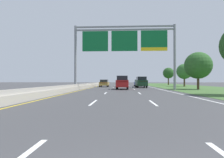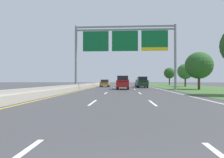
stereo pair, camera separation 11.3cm
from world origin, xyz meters
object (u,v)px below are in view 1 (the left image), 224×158
object	(u,v)px
roadside_tree_far	(184,71)
overhead_sign_gantry	(124,44)
pickup_truck_grey	(123,82)
car_gold_left_lane_sedan	(104,83)
roadside_tree_distant	(168,73)
car_darkgreen_right_lane_suv	(141,82)
car_red_centre_lane_suv	(122,82)
car_blue_right_lane_sedan	(138,83)
roadside_tree_mid	(198,65)

from	to	relation	value
roadside_tree_far	overhead_sign_gantry	bearing A→B (deg)	-130.98
pickup_truck_grey	car_gold_left_lane_sedan	size ratio (longest dim) A/B	1.23
overhead_sign_gantry	pickup_truck_grey	world-z (taller)	overhead_sign_gantry
overhead_sign_gantry	car_gold_left_lane_sedan	world-z (taller)	overhead_sign_gantry
roadside_tree_distant	car_gold_left_lane_sedan	bearing A→B (deg)	-136.32
car_darkgreen_right_lane_suv	roadside_tree_far	xyz separation A→B (m)	(10.48, 7.20, 2.35)
car_red_centre_lane_suv	roadside_tree_far	distance (m)	19.87
pickup_truck_grey	car_blue_right_lane_sedan	size ratio (longest dim) A/B	1.23
pickup_truck_grey	roadside_tree_far	distance (m)	14.09
car_gold_left_lane_sedan	roadside_tree_distant	size ratio (longest dim) A/B	0.84
car_red_centre_lane_suv	car_gold_left_lane_sedan	size ratio (longest dim) A/B	1.07
car_darkgreen_right_lane_suv	overhead_sign_gantry	bearing A→B (deg)	157.87
car_blue_right_lane_sedan	roadside_tree_distant	size ratio (longest dim) A/B	0.84
overhead_sign_gantry	car_darkgreen_right_lane_suv	world-z (taller)	overhead_sign_gantry
car_gold_left_lane_sedan	car_blue_right_lane_sedan	bearing A→B (deg)	-61.06
car_darkgreen_right_lane_suv	roadside_tree_far	world-z (taller)	roadside_tree_far
roadside_tree_mid	roadside_tree_far	xyz separation A→B (m)	(2.38, 13.91, -0.27)
overhead_sign_gantry	car_darkgreen_right_lane_suv	size ratio (longest dim) A/B	3.18
overhead_sign_gantry	car_red_centre_lane_suv	xyz separation A→B (m)	(-0.32, 2.13, -5.72)
car_blue_right_lane_sedan	roadside_tree_mid	world-z (taller)	roadside_tree_mid
pickup_truck_grey	car_gold_left_lane_sedan	distance (m)	4.70
overhead_sign_gantry	car_gold_left_lane_sedan	size ratio (longest dim) A/B	3.41
roadside_tree_mid	roadside_tree_distant	size ratio (longest dim) A/B	1.10
car_blue_right_lane_sedan	roadside_tree_distant	bearing A→B (deg)	-38.05
car_blue_right_lane_sedan	car_darkgreen_right_lane_suv	world-z (taller)	car_darkgreen_right_lane_suv
car_red_centre_lane_suv	roadside_tree_mid	bearing A→B (deg)	-90.01
car_darkgreen_right_lane_suv	roadside_tree_mid	xyz separation A→B (m)	(8.11, -6.72, 2.61)
overhead_sign_gantry	car_darkgreen_right_lane_suv	bearing A→B (deg)	69.06
roadside_tree_far	roadside_tree_distant	xyz separation A→B (m)	(-0.14, 14.27, 0.17)
pickup_truck_grey	car_red_centre_lane_suv	bearing A→B (deg)	179.25
car_gold_left_lane_sedan	car_blue_right_lane_sedan	distance (m)	8.79
roadside_tree_mid	roadside_tree_far	size ratio (longest dim) A/B	1.11
car_red_centre_lane_suv	car_blue_right_lane_sedan	size ratio (longest dim) A/B	1.07
car_darkgreen_right_lane_suv	roadside_tree_far	bearing A→B (deg)	-56.72
overhead_sign_gantry	car_darkgreen_right_lane_suv	distance (m)	10.93
roadside_tree_distant	roadside_tree_far	bearing A→B (deg)	-89.43
overhead_sign_gantry	car_blue_right_lane_sedan	size ratio (longest dim) A/B	3.42
overhead_sign_gantry	pickup_truck_grey	size ratio (longest dim) A/B	2.78
car_blue_right_lane_sedan	roadside_tree_far	xyz separation A→B (m)	(10.31, -1.37, 2.63)
overhead_sign_gantry	car_gold_left_lane_sedan	xyz separation A→B (m)	(-4.22, 13.09, -6.00)
pickup_truck_grey	roadside_tree_distant	world-z (taller)	roadside_tree_distant
overhead_sign_gantry	car_blue_right_lane_sedan	distance (m)	18.62
car_darkgreen_right_lane_suv	roadside_tree_mid	size ratio (longest dim) A/B	0.82
overhead_sign_gantry	roadside_tree_mid	distance (m)	12.02
car_gold_left_lane_sedan	roadside_tree_far	xyz separation A→B (m)	(18.04, 2.81, 2.63)
roadside_tree_mid	roadside_tree_distant	bearing A→B (deg)	85.47
roadside_tree_far	car_darkgreen_right_lane_suv	bearing A→B (deg)	-145.52
car_red_centre_lane_suv	car_gold_left_lane_sedan	xyz separation A→B (m)	(-3.90, 10.96, -0.28)
roadside_tree_far	car_blue_right_lane_sedan	bearing A→B (deg)	172.43
overhead_sign_gantry	roadside_tree_distant	bearing A→B (deg)	65.63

